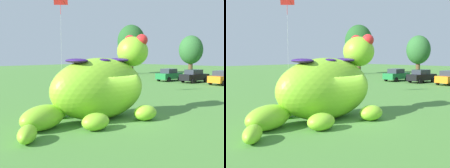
% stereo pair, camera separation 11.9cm
% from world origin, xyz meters
% --- Properties ---
extents(ground_plane, '(160.00, 160.00, 0.00)m').
position_xyz_m(ground_plane, '(0.00, 0.00, 0.00)').
color(ground_plane, '#4C8438').
extents(giant_inflatable_creature, '(5.15, 9.65, 4.89)m').
position_xyz_m(giant_inflatable_creature, '(-1.18, -0.63, 1.79)').
color(giant_inflatable_creature, '#8CD12D').
rests_on(giant_inflatable_creature, ground).
extents(car_green, '(2.10, 4.18, 1.72)m').
position_xyz_m(car_green, '(-11.32, 22.45, 0.86)').
color(car_green, '#1E7238').
rests_on(car_green, ground).
extents(car_black, '(2.50, 4.34, 1.72)m').
position_xyz_m(car_black, '(-7.71, 22.79, 0.86)').
color(car_black, black).
rests_on(car_black, ground).
extents(car_orange, '(2.23, 4.24, 1.72)m').
position_xyz_m(car_orange, '(-3.92, 22.70, 0.86)').
color(car_orange, orange).
rests_on(car_orange, ground).
extents(tree_far_left, '(5.27, 5.27, 9.36)m').
position_xyz_m(tree_far_left, '(-25.00, 30.45, 6.12)').
color(tree_far_left, brown).
rests_on(tree_far_left, ground).
extents(tree_left, '(3.79, 3.79, 6.73)m').
position_xyz_m(tree_left, '(-12.25, 30.13, 4.40)').
color(tree_left, brown).
rests_on(tree_left, ground).
extents(spectator_mid_field, '(0.38, 0.26, 1.71)m').
position_xyz_m(spectator_mid_field, '(-9.60, 6.70, 0.85)').
color(spectator_mid_field, black).
rests_on(spectator_mid_field, ground).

